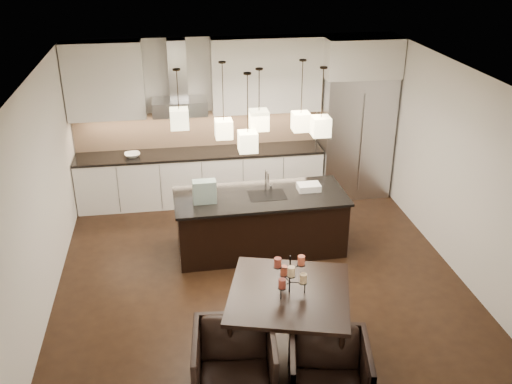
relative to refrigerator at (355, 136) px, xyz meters
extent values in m
cube|color=black|center=(-2.10, -2.38, -1.08)|extent=(5.50, 5.50, 0.02)
cube|color=white|center=(-2.10, -2.38, 1.73)|extent=(5.50, 5.50, 0.02)
cube|color=silver|center=(-2.10, 0.38, 0.32)|extent=(5.50, 0.02, 2.80)
cube|color=silver|center=(-2.10, -5.14, 0.32)|extent=(5.50, 0.02, 2.80)
cube|color=silver|center=(-4.86, -2.38, 0.32)|extent=(0.02, 5.50, 2.80)
cube|color=silver|center=(0.66, -2.38, 0.32)|extent=(0.02, 5.50, 2.80)
cube|color=#B7B7BA|center=(0.00, 0.00, 0.00)|extent=(1.20, 0.72, 2.15)
cube|color=silver|center=(0.00, 0.00, 1.40)|extent=(1.26, 0.72, 0.65)
cube|color=silver|center=(-2.73, 0.05, -0.64)|extent=(4.21, 0.62, 0.88)
cube|color=black|center=(-2.73, 0.05, -0.17)|extent=(4.21, 0.66, 0.04)
cube|color=#D7AC86|center=(-2.73, 0.35, 0.16)|extent=(4.21, 0.02, 0.63)
cube|color=silver|center=(-4.20, 0.19, 1.10)|extent=(1.25, 0.35, 1.25)
cube|color=silver|center=(-1.55, 0.19, 1.10)|extent=(1.85, 0.35, 1.25)
cube|color=#B7B7BA|center=(-3.03, 0.10, 0.65)|extent=(0.90, 0.52, 0.24)
cube|color=#B7B7BA|center=(-3.03, 0.21, 1.24)|extent=(0.30, 0.28, 0.96)
imported|color=silver|center=(-3.86, 0.00, -0.12)|extent=(0.29, 0.29, 0.06)
cube|color=black|center=(-1.97, -1.76, -0.65)|extent=(2.44, 1.02, 0.85)
cube|color=black|center=(-1.97, -1.76, -0.20)|extent=(2.52, 1.10, 0.04)
cube|color=#21503B|center=(-2.78, -1.86, -0.02)|extent=(0.33, 0.18, 0.33)
cube|color=silver|center=(-1.23, -1.69, -0.13)|extent=(0.33, 0.24, 0.10)
cylinder|color=beige|center=(-1.87, -4.07, -0.10)|extent=(0.10, 0.10, 0.10)
cylinder|color=#D75F41|center=(-2.05, -3.88, -0.10)|extent=(0.10, 0.10, 0.10)
cylinder|color=brown|center=(-2.12, -4.13, -0.10)|extent=(0.10, 0.10, 0.10)
cylinder|color=#D75F41|center=(-1.88, -3.97, 0.07)|extent=(0.10, 0.10, 0.10)
cylinder|color=brown|center=(-2.14, -3.97, 0.07)|extent=(0.10, 0.10, 0.10)
cylinder|color=beige|center=(-2.03, -4.16, 0.07)|extent=(0.10, 0.10, 0.10)
imported|color=black|center=(-2.71, -4.65, -0.69)|extent=(0.91, 0.93, 0.78)
imported|color=black|center=(-1.79, -4.91, -0.70)|extent=(0.94, 0.95, 0.74)
cube|color=beige|center=(-3.07, -1.86, 1.07)|extent=(0.24, 0.24, 0.26)
cube|color=beige|center=(-2.46, -1.53, 0.78)|extent=(0.24, 0.24, 0.26)
cube|color=beige|center=(-2.03, -1.99, 1.04)|extent=(0.24, 0.24, 0.26)
cube|color=beige|center=(-1.36, -1.58, 0.85)|extent=(0.24, 0.24, 0.26)
cube|color=beige|center=(-1.20, -2.05, 0.93)|extent=(0.24, 0.24, 0.26)
cube|color=beige|center=(-2.21, -2.21, 0.82)|extent=(0.24, 0.24, 0.26)
camera|label=1|loc=(-3.18, -9.12, 3.38)|focal=40.00mm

